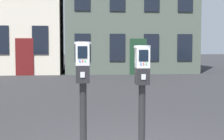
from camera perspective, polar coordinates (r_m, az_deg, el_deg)
The scene contains 2 objects.
parking_meter_near_kerb at distance 4.22m, azimuth -5.05°, elevation -1.32°, with size 0.23×0.26×1.47m.
parking_meter_twin_adjacent at distance 4.30m, azimuth 5.23°, elevation -1.64°, with size 0.23×0.26×1.42m.
Camera 1 is at (-0.77, -4.39, 1.53)m, focal length 52.85 mm.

